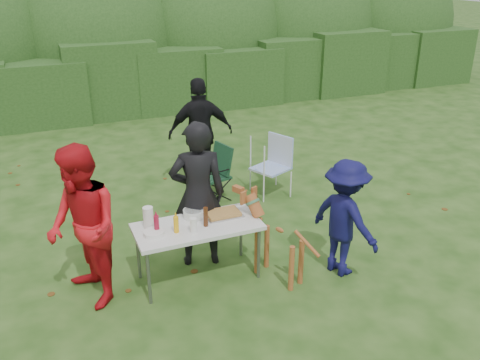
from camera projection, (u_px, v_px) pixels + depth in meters
name	position (u px, v px, depth m)	size (l,w,h in m)	color
ground	(227.00, 284.00, 6.19)	(80.00, 80.00, 0.00)	#1E4211
hedge_row	(110.00, 82.00, 12.63)	(22.00, 1.40, 1.70)	#23471C
shrub_backdrop	(97.00, 43.00, 13.69)	(20.00, 2.60, 3.20)	#3D6628
folding_table	(198.00, 229.00, 6.05)	(1.50, 0.70, 0.74)	silver
person_cook	(198.00, 195.00, 6.29)	(0.70, 0.46, 1.91)	black
person_red_jacket	(83.00, 228.00, 5.55)	(0.91, 0.71, 1.88)	red
person_black_puffy	(201.00, 133.00, 8.62)	(1.10, 0.46, 1.88)	black
child	(345.00, 218.00, 6.17)	(0.97, 0.56, 1.50)	#0E0E41
dog	(279.00, 242.00, 6.12)	(1.08, 0.43, 1.02)	#9E5528
camping_chair	(211.00, 174.00, 8.22)	(0.57, 0.57, 0.92)	#153A23
lawn_chair	(271.00, 166.00, 8.42)	(0.58, 0.58, 0.99)	#3F74DF
food_tray	(223.00, 215.00, 6.24)	(0.45, 0.30, 0.02)	#B7B7BA
focaccia_bread	(223.00, 213.00, 6.23)	(0.40, 0.26, 0.04)	#B58340
mustard_bottle	(176.00, 225.00, 5.83)	(0.06, 0.06, 0.20)	#F3B012
ketchup_bottle	(157.00, 224.00, 5.81)	(0.06, 0.06, 0.22)	maroon
beer_bottle	(206.00, 217.00, 5.96)	(0.06, 0.06, 0.24)	#47230F
paper_towel_roll	(148.00, 217.00, 5.92)	(0.12, 0.12, 0.26)	white
cup_stack	(194.00, 225.00, 5.83)	(0.08, 0.08, 0.18)	white
pasta_bowl	(194.00, 213.00, 6.19)	(0.26, 0.26, 0.10)	silver
plate_stack	(154.00, 233.00, 5.80)	(0.24, 0.24, 0.05)	white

